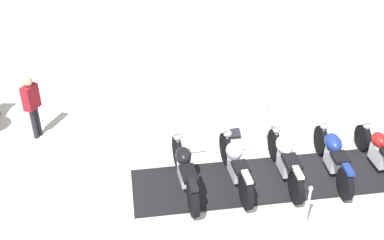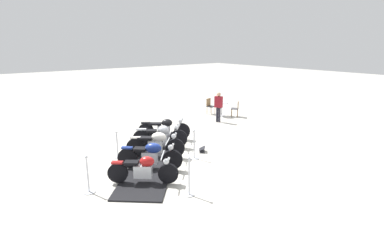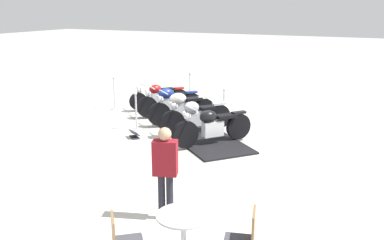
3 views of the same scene
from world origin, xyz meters
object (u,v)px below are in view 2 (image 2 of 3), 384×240
at_px(stanchion_right_front, 189,181).
at_px(cafe_chair_across_table, 210,105).
at_px(motorcycle_navy, 151,155).
at_px(info_placard, 202,150).
at_px(motorcycle_cream, 156,143).
at_px(cafe_chair_near_table, 236,108).
at_px(motorcycle_maroon, 144,169).
at_px(stanchion_right_mid, 194,150).
at_px(stanchion_left_front, 88,181).
at_px(motorcycle_black, 165,128).
at_px(bystander_person, 218,104).
at_px(cafe_table, 222,106).
at_px(stanchion_left_mid, 117,149).
at_px(motorcycle_chrome, 161,136).

xyz_separation_m(stanchion_right_front, cafe_chair_across_table, (-7.00, -7.15, 0.12)).
relative_size(motorcycle_navy, info_placard, 3.86).
xyz_separation_m(motorcycle_cream, info_placard, (-1.74, 0.54, -0.49)).
height_order(info_placard, cafe_chair_near_table, cafe_chair_near_table).
relative_size(motorcycle_maroon, stanchion_right_mid, 1.55).
relative_size(stanchion_right_mid, cafe_chair_across_table, 1.18).
xyz_separation_m(stanchion_right_mid, cafe_chair_across_table, (-5.20, -5.08, 0.20)).
height_order(motorcycle_maroon, stanchion_left_front, stanchion_left_front).
bearing_deg(motorcycle_navy, motorcycle_black, 92.36).
xyz_separation_m(stanchion_right_mid, cafe_chair_near_table, (-5.93, -3.65, 0.18)).
relative_size(motorcycle_navy, bystander_person, 1.04).
distance_m(stanchion_right_mid, cafe_table, 6.90).
distance_m(stanchion_left_mid, stanchion_right_mid, 2.84).
height_order(motorcycle_maroon, motorcycle_black, motorcycle_black).
xyz_separation_m(motorcycle_maroon, stanchion_right_mid, (-2.45, -0.69, -0.14)).
bearing_deg(motorcycle_black, motorcycle_maroon, -93.85).
distance_m(motorcycle_cream, motorcycle_black, 2.13).
bearing_deg(cafe_chair_near_table, stanchion_left_mid, 62.94).
bearing_deg(cafe_table, motorcycle_maroon, 32.34).
height_order(motorcycle_maroon, stanchion_right_front, stanchion_right_front).
height_order(stanchion_right_front, cafe_table, stanchion_right_front).
xyz_separation_m(stanchion_left_mid, cafe_chair_across_table, (-7.34, -3.21, 0.23)).
bearing_deg(bystander_person, motorcycle_maroon, 12.90).
bearing_deg(cafe_chair_near_table, stanchion_right_mid, 82.11).
distance_m(motorcycle_black, stanchion_left_front, 5.09).
bearing_deg(motorcycle_chrome, stanchion_right_front, -74.00).
distance_m(motorcycle_black, stanchion_right_front, 5.08).
xyz_separation_m(stanchion_left_front, info_placard, (-4.64, -0.58, -0.28)).
relative_size(stanchion_right_front, stanchion_right_mid, 1.03).
bearing_deg(stanchion_left_front, motorcycle_cream, -158.97).
height_order(cafe_table, bystander_person, bystander_person).
relative_size(motorcycle_navy, motorcycle_cream, 0.98).
distance_m(motorcycle_maroon, motorcycle_chrome, 3.20).
distance_m(motorcycle_chrome, cafe_chair_across_table, 6.48).
xyz_separation_m(motorcycle_cream, motorcycle_black, (-1.39, -1.61, -0.04)).
bearing_deg(bystander_person, motorcycle_chrome, 1.51).
bearing_deg(stanchion_right_front, cafe_chair_near_table, -143.51).
xyz_separation_m(stanchion_left_mid, stanchion_left_front, (1.80, 2.07, 0.04)).
distance_m(motorcycle_chrome, stanchion_left_mid, 1.82).
xyz_separation_m(stanchion_left_front, cafe_chair_across_table, (-9.15, -5.28, 0.19)).
height_order(stanchion_right_mid, cafe_table, stanchion_right_mid).
height_order(info_placard, cafe_chair_across_table, cafe_chair_across_table).
xyz_separation_m(stanchion_right_front, bystander_person, (-6.12, -5.46, 0.54)).
relative_size(motorcycle_navy, stanchion_left_mid, 1.66).
xyz_separation_m(stanchion_left_mid, stanchion_right_front, (-0.34, 3.94, 0.11)).
relative_size(stanchion_left_front, cafe_table, 1.40).
bearing_deg(stanchion_left_mid, motorcycle_navy, 102.79).
relative_size(motorcycle_black, info_placard, 4.34).
bearing_deg(cafe_chair_across_table, motorcycle_cream, -71.01).
relative_size(info_placard, cafe_chair_across_table, 0.46).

